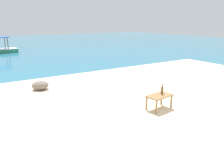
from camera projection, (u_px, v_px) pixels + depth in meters
The scene contains 5 objects.
sand_beach at pixel (171, 144), 4.62m from camera, with size 18.00×14.00×0.04m, color beige.
water_surface at pixel (11, 46), 22.58m from camera, with size 60.00×36.00×0.03m, color teal.
low_bench_table at pixel (159, 97), 6.34m from camera, with size 0.81×0.54×0.43m.
bottle at pixel (162, 90), 6.36m from camera, with size 0.07×0.07×0.30m.
shore_rock_large at pixel (40, 85), 8.21m from camera, with size 0.61×0.52×0.33m, color gray.
Camera 1 is at (-3.21, -2.82, 2.52)m, focal length 35.18 mm.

